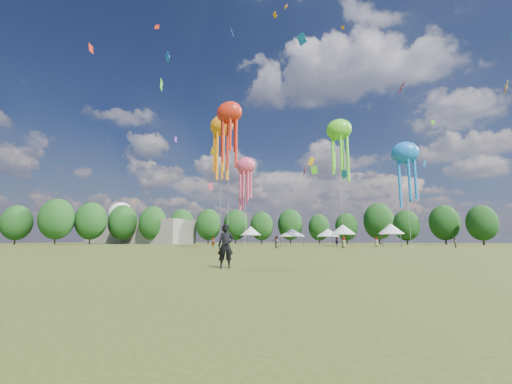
% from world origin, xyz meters
% --- Properties ---
extents(ground, '(300.00, 300.00, 0.00)m').
position_xyz_m(ground, '(0.00, 0.00, 0.00)').
color(ground, '#384416').
rests_on(ground, ground).
extents(observer_main, '(0.84, 0.78, 1.92)m').
position_xyz_m(observer_main, '(6.65, -1.68, 0.96)').
color(observer_main, black).
rests_on(observer_main, ground).
extents(spectator_near, '(1.07, 0.99, 1.76)m').
position_xyz_m(spectator_near, '(-4.22, 31.89, 0.88)').
color(spectator_near, gray).
rests_on(spectator_near, ground).
extents(spectators_far, '(39.79, 20.31, 1.93)m').
position_xyz_m(spectators_far, '(1.83, 45.34, 0.87)').
color(spectators_far, gray).
rests_on(spectators_far, ground).
extents(festival_tents, '(34.84, 11.50, 4.42)m').
position_xyz_m(festival_tents, '(-3.66, 54.16, 3.17)').
color(festival_tents, '#47474C').
rests_on(festival_tents, ground).
extents(show_kites, '(34.64, 21.08, 24.37)m').
position_xyz_m(show_kites, '(-5.06, 35.16, 17.63)').
color(show_kites, red).
rests_on(show_kites, ground).
extents(small_kites, '(76.36, 65.00, 46.51)m').
position_xyz_m(small_kites, '(-0.13, 42.61, 27.67)').
color(small_kites, red).
rests_on(small_kites, ground).
extents(treeline, '(201.57, 95.24, 13.43)m').
position_xyz_m(treeline, '(-3.87, 62.51, 6.54)').
color(treeline, '#38281C').
rests_on(treeline, ground).
extents(hangar, '(40.00, 12.00, 8.00)m').
position_xyz_m(hangar, '(-72.00, 72.00, 4.00)').
color(hangar, gray).
rests_on(hangar, ground).
extents(radome, '(9.00, 9.00, 16.00)m').
position_xyz_m(radome, '(-88.00, 78.00, 9.99)').
color(radome, white).
rests_on(radome, ground).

